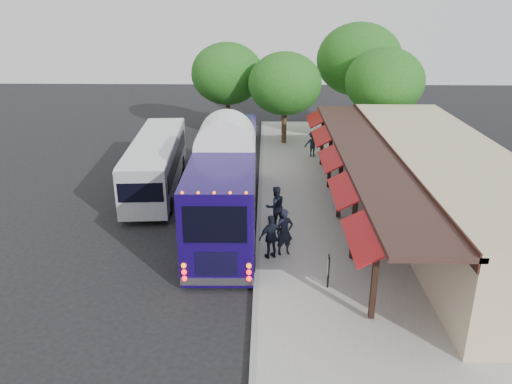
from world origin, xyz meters
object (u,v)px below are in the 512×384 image
(city_bus, at_px, (156,161))
(sign_board, at_px, (329,267))
(ped_b, at_px, (275,207))
(ped_a, at_px, (284,232))
(coach_bus, at_px, (226,177))
(ped_c, at_px, (271,237))
(ped_d, at_px, (313,144))

(city_bus, distance_m, sign_board, 13.23)
(ped_b, bearing_deg, ped_a, 73.58)
(coach_bus, relative_size, ped_b, 6.59)
(ped_a, distance_m, ped_b, 2.66)
(coach_bus, bearing_deg, ped_a, -54.91)
(coach_bus, xyz_separation_m, ped_a, (2.57, -3.54, -1.05))
(sign_board, bearing_deg, city_bus, 133.02)
(coach_bus, distance_m, ped_a, 4.50)
(city_bus, xyz_separation_m, ped_c, (6.22, -8.17, -0.49))
(city_bus, relative_size, ped_d, 6.24)
(ped_b, distance_m, ped_c, 2.98)
(coach_bus, distance_m, city_bus, 6.02)
(coach_bus, height_order, ped_d, coach_bus)
(coach_bus, bearing_deg, ped_d, 63.29)
(ped_c, bearing_deg, city_bus, -78.96)
(ped_a, relative_size, ped_d, 1.14)
(ped_a, distance_m, sign_board, 2.92)
(ped_a, bearing_deg, ped_b, 79.73)
(coach_bus, distance_m, ped_b, 2.64)
(ped_d, bearing_deg, ped_b, 88.49)
(coach_bus, height_order, ped_c, coach_bus)
(ped_c, height_order, ped_d, ped_c)
(ped_a, xyz_separation_m, ped_b, (-0.32, 2.64, -0.00))
(ped_c, bearing_deg, ped_b, -120.09)
(ped_c, height_order, sign_board, ped_c)
(city_bus, distance_m, ped_b, 8.27)
(ped_a, distance_m, ped_d, 13.78)
(sign_board, bearing_deg, ped_d, 91.73)
(ped_a, bearing_deg, ped_c, -164.60)
(ped_b, relative_size, ped_d, 1.13)
(sign_board, bearing_deg, coach_bus, 128.34)
(coach_bus, height_order, sign_board, coach_bus)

